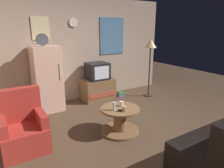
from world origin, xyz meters
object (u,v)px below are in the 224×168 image
standing_lamp (151,48)px  armchair (23,129)px  fridge (47,79)px  wine_glass (114,106)px  mug_ceramic_tan (124,109)px  remote_control (122,110)px  mug_ceramic_white (121,104)px  book_stack (121,94)px  crt_tv (97,71)px  coffee_table (120,120)px  tv_stand (98,89)px

standing_lamp → armchair: 3.71m
fridge → wine_glass: 1.94m
wine_glass → mug_ceramic_tan: 0.19m
mug_ceramic_tan → remote_control: size_ratio=0.60×
mug_ceramic_white → mug_ceramic_tan: size_ratio=1.00×
book_stack → crt_tv: bearing=169.4°
crt_tv → book_stack: size_ratio=2.61×
crt_tv → remote_control: (-0.53, -1.93, -0.29)m
armchair → wine_glass: bearing=-15.2°
standing_lamp → mug_ceramic_white: standing_lamp is taller
standing_lamp → coffee_table: 2.50m
mug_ceramic_tan → armchair: size_ratio=0.09×
armchair → remote_control: bearing=-17.8°
tv_stand → mug_ceramic_white: size_ratio=9.33×
tv_stand → mug_ceramic_tan: size_ratio=9.33×
coffee_table → remote_control: size_ratio=4.80×
crt_tv → mug_ceramic_white: bearing=-103.3°
standing_lamp → mug_ceramic_tan: bearing=-142.2°
mug_ceramic_white → armchair: armchair is taller
coffee_table → standing_lamp: bearing=34.8°
tv_stand → remote_control: bearing=-105.6°
tv_stand → book_stack: bearing=-10.9°
mug_ceramic_white → crt_tv: bearing=76.7°
standing_lamp → armchair: size_ratio=1.66×
wine_glass → armchair: bearing=164.8°
tv_stand → wine_glass: bearing=-109.4°
fridge → crt_tv: size_ratio=3.28×
remote_control → book_stack: bearing=80.3°
book_stack → coffee_table: bearing=-124.6°
coffee_table → mug_ceramic_white: 0.30m
fridge → standing_lamp: (2.67, -0.50, 0.60)m
wine_glass → mug_ceramic_white: 0.25m
fridge → standing_lamp: bearing=-10.6°
remote_control → coffee_table: bearing=94.8°
armchair → coffee_table: bearing=-13.0°
tv_stand → coffee_table: size_ratio=1.17×
coffee_table → mug_ceramic_tan: bearing=-98.5°
crt_tv → remote_control: 2.03m
tv_stand → crt_tv: crt_tv is taller
crt_tv → armchair: 2.58m
fridge → armchair: bearing=-119.1°
tv_stand → mug_ceramic_tan: bearing=-104.7°
fridge → armchair: (-0.78, -1.40, -0.42)m
mug_ceramic_tan → remote_control: mug_ceramic_tan is taller
coffee_table → remote_control: (-0.05, -0.13, 0.25)m
armchair → mug_ceramic_tan: bearing=-18.7°
standing_lamp → mug_ceramic_white: size_ratio=17.67×
fridge → crt_tv: (1.32, 0.03, 0.03)m
tv_stand → mug_ceramic_tan: (-0.52, -1.97, 0.24)m
wine_glass → mug_ceramic_tan: size_ratio=1.67×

